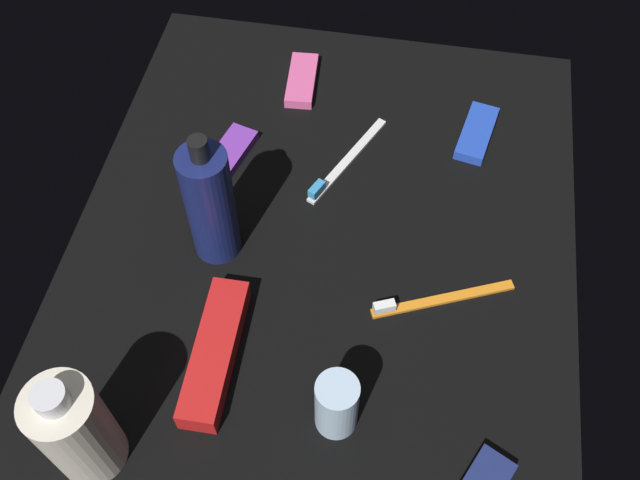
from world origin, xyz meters
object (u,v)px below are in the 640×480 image
object	(u,v)px
toothbrush_orange	(435,299)
snack_bar_blue	(477,133)
bodywash_bottle	(76,429)
toothbrush_white	(343,163)
lotion_bottle	(210,204)
snack_bar_purple	(228,156)
snack_bar_pink	(302,80)
toothpaste_box_red	(215,352)
deodorant_stick	(337,405)

from	to	relation	value
toothbrush_orange	snack_bar_blue	distance (cm)	28.15
bodywash_bottle	toothbrush_white	size ratio (longest dim) A/B	0.98
lotion_bottle	snack_bar_purple	bearing A→B (deg)	9.05
snack_bar_blue	bodywash_bottle	bearing A→B (deg)	155.47
snack_bar_pink	lotion_bottle	bearing A→B (deg)	166.43
toothbrush_orange	bodywash_bottle	bearing A→B (deg)	126.01
toothbrush_white	toothpaste_box_red	size ratio (longest dim) A/B	0.96
toothbrush_white	snack_bar_pink	distance (cm)	17.13
toothbrush_white	snack_bar_blue	bearing A→B (deg)	-63.98
lotion_bottle	snack_bar_blue	xyz separation A→B (cm)	(24.41, -31.38, -7.98)
snack_bar_blue	toothbrush_orange	bearing A→B (deg)	-176.25
bodywash_bottle	toothpaste_box_red	xyz separation A→B (cm)	(12.98, -10.00, -5.79)
toothbrush_white	bodywash_bottle	bearing A→B (deg)	155.67
lotion_bottle	deodorant_stick	bearing A→B (deg)	-137.47
toothbrush_white	snack_bar_blue	world-z (taller)	toothbrush_white
deodorant_stick	snack_bar_blue	bearing A→B (deg)	-16.13
toothbrush_white	snack_bar_purple	size ratio (longest dim) A/B	1.62
deodorant_stick	snack_bar_pink	size ratio (longest dim) A/B	0.85
deodorant_stick	toothbrush_white	distance (cm)	36.43
bodywash_bottle	snack_bar_blue	xyz separation A→B (cm)	(52.71, -37.65, -6.64)
deodorant_stick	snack_bar_pink	world-z (taller)	deodorant_stick
snack_bar_blue	snack_bar_pink	size ratio (longest dim) A/B	1.00
bodywash_bottle	toothpaste_box_red	world-z (taller)	bodywash_bottle
lotion_bottle	snack_bar_pink	xyz separation A→B (cm)	(30.53, -4.99, -7.98)
deodorant_stick	toothpaste_box_red	xyz separation A→B (cm)	(4.84, 14.76, -2.80)
bodywash_bottle	toothbrush_orange	distance (cm)	42.70
toothbrush_white	snack_bar_blue	xyz separation A→B (cm)	(8.66, -17.74, 0.14)
lotion_bottle	toothbrush_orange	size ratio (longest dim) A/B	1.17
bodywash_bottle	snack_bar_pink	bearing A→B (deg)	-10.84
lotion_bottle	snack_bar_blue	world-z (taller)	lotion_bottle
deodorant_stick	toothbrush_white	xyz separation A→B (cm)	(35.91, 4.85, -3.79)
lotion_bottle	toothpaste_box_red	distance (cm)	17.30
snack_bar_purple	toothbrush_orange	bearing A→B (deg)	-105.07
toothpaste_box_red	snack_bar_blue	world-z (taller)	toothpaste_box_red
deodorant_stick	snack_bar_pink	bearing A→B (deg)	14.91
toothbrush_white	toothpaste_box_red	world-z (taller)	toothpaste_box_red
lotion_bottle	toothbrush_orange	xyz separation A→B (cm)	(-3.51, -27.83, -8.12)
lotion_bottle	deodorant_stick	size ratio (longest dim) A/B	2.25
snack_bar_blue	toothbrush_white	bearing A→B (deg)	127.03
toothbrush_orange	snack_bar_blue	size ratio (longest dim) A/B	1.64
lotion_bottle	deodorant_stick	xyz separation A→B (cm)	(-20.16, -18.49, -4.33)
bodywash_bottle	snack_bar_blue	distance (cm)	65.11
bodywash_bottle	snack_bar_pink	world-z (taller)	bodywash_bottle
deodorant_stick	snack_bar_pink	xyz separation A→B (cm)	(50.69, 13.50, -3.65)
toothbrush_white	snack_bar_purple	bearing A→B (deg)	95.65
snack_bar_blue	snack_bar_pink	xyz separation A→B (cm)	(6.12, 26.39, 0.00)
toothbrush_orange	toothpaste_box_red	xyz separation A→B (cm)	(-11.81, 24.10, 0.99)
toothpaste_box_red	snack_bar_pink	size ratio (longest dim) A/B	1.69
toothbrush_white	snack_bar_pink	world-z (taller)	toothbrush_white
toothpaste_box_red	snack_bar_purple	size ratio (longest dim) A/B	1.69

